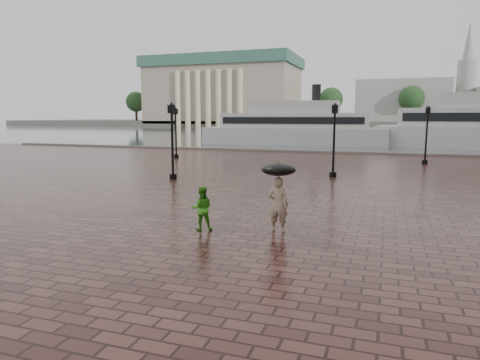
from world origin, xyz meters
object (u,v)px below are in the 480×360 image
at_px(street_lamps, 277,136).
at_px(child_pedestrian, 202,208).
at_px(adult_pedestrian, 278,205).
at_px(ferry_near, 294,127).

height_order(street_lamps, child_pedestrian, street_lamps).
height_order(street_lamps, adult_pedestrian, street_lamps).
xyz_separation_m(street_lamps, ferry_near, (-4.08, 25.31, 0.00)).
height_order(child_pedestrian, ferry_near, ferry_near).
distance_m(child_pedestrian, ferry_near, 43.40).
height_order(adult_pedestrian, child_pedestrian, adult_pedestrian).
distance_m(adult_pedestrian, child_pedestrian, 2.51).
distance_m(adult_pedestrian, ferry_near, 43.25).
bearing_deg(adult_pedestrian, ferry_near, -78.62).
xyz_separation_m(adult_pedestrian, ferry_near, (-8.46, 42.39, 1.42)).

